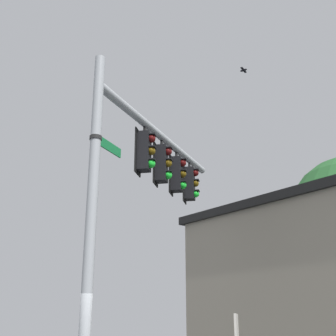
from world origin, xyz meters
The scene contains 8 objects.
signal_pole centered at (0.00, 0.00, 3.85)m, with size 0.23×0.23×7.71m, color #ADB2B7.
mast_arm centered at (-3.17, 0.74, 7.00)m, with size 0.22×0.22×6.51m, color #ADB2B7.
traffic_light_nearest_pole centered at (-2.16, 0.52, 6.19)m, with size 0.54×0.49×1.31m.
traffic_light_mid_inner centered at (-3.17, 0.76, 6.19)m, with size 0.54×0.49×1.31m.
traffic_light_mid_outer centered at (-4.18, 0.99, 6.19)m, with size 0.54×0.49×1.31m.
traffic_light_arm_end centered at (-5.19, 1.23, 6.19)m, with size 0.54×0.49×1.31m.
street_name_sign centered at (-0.30, 0.07, 5.72)m, with size 1.14×0.38×0.22m.
bird_flying centered at (-5.67, 3.11, 10.38)m, with size 0.38×0.27×0.08m.
Camera 1 is at (8.40, 3.33, 1.95)m, focal length 48.24 mm.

